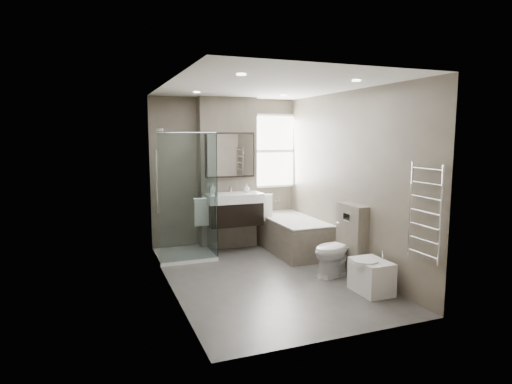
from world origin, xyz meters
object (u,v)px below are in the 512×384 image
toilet (337,250)px  bidet (371,276)px  vanity (234,209)px  bathtub (292,233)px

toilet → bidet: toilet is taller
toilet → bidet: 0.76m
vanity → bidet: size_ratio=1.77×
vanity → toilet: size_ratio=1.29×
vanity → bathtub: size_ratio=0.59×
vanity → toilet: vanity is taller
bathtub → bidet: 2.09m
bathtub → toilet: bearing=-88.1°
vanity → bidet: (1.01, -2.41, -0.52)m
bidet → bathtub: bearing=92.4°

